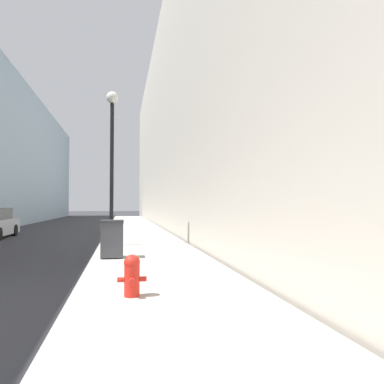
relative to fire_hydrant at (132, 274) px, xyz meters
The scene contains 5 objects.
sidewalk_right 16.50m from the fire_hydrant, 87.51° to the left, with size 3.60×60.00×0.14m.
building_right_stone 27.08m from the fire_hydrant, 70.60° to the left, with size 12.00×60.00×16.53m.
fire_hydrant is the anchor object (origin of this frame).
trash_bin 4.99m from the fire_hydrant, 95.39° to the left, with size 0.69×0.68×1.15m.
lamppost 9.28m from the fire_hydrant, 93.95° to the left, with size 0.48×0.48×6.19m.
Camera 1 is at (4.31, -5.21, 1.77)m, focal length 35.00 mm.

